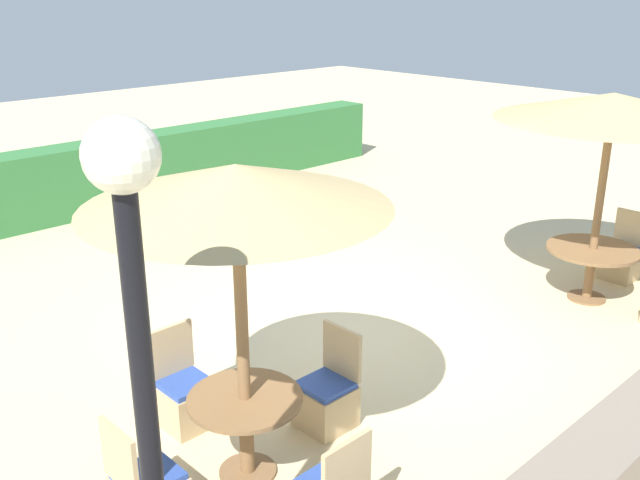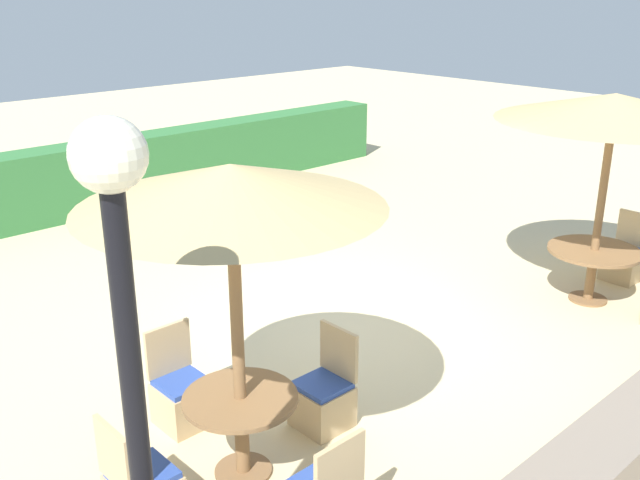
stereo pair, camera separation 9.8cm
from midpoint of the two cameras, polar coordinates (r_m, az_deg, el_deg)
The scene contains 10 objects.
ground_plane at distance 8.69m, azimuth 2.43°, elevation -6.57°, with size 40.00×40.00×0.00m, color beige.
hedge_row at distance 13.35m, azimuth -17.45°, elevation 4.87°, with size 13.00×0.70×1.24m, color #387A3D.
lamp_post at distance 3.60m, azimuth -15.22°, elevation -5.79°, with size 0.36×0.36×3.32m.
parasol_front_right at distance 9.22m, azimuth 22.10°, elevation 9.80°, with size 2.77×2.77×2.65m.
round_table_front_right at distance 9.70m, azimuth 20.65°, elevation -1.36°, with size 1.15×1.15×0.70m.
patio_chair_front_right_east at distance 10.67m, azimuth 22.71°, elevation -1.49°, with size 0.46×0.46×0.93m.
parasol_front_left at distance 5.19m, azimuth -7.26°, elevation 4.13°, with size 2.30×2.30×2.65m.
round_table_front_left at distance 6.00m, azimuth -6.45°, elevation -13.85°, with size 0.94×0.94×0.73m.
patio_chair_front_left_north at distance 6.85m, azimuth -11.12°, elevation -12.32°, with size 0.46×0.46×0.93m.
patio_chair_front_left_east at distance 6.71m, azimuth 0.12°, elevation -12.64°, with size 0.46×0.46×0.93m.
Camera 1 is at (-5.68, -5.33, 3.87)m, focal length 40.00 mm.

